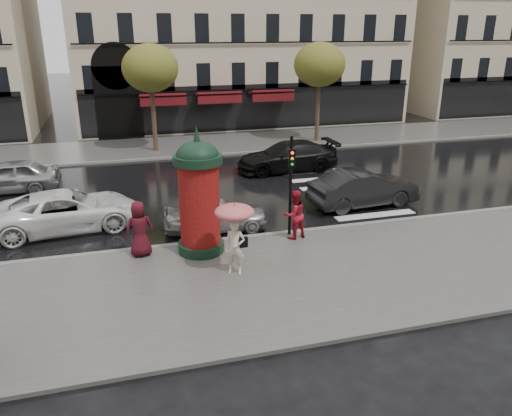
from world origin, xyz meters
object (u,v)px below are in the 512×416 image
object	(u,v)px
car_silver	(216,214)
car_darkgrey	(363,188)
car_black	(287,156)
woman_umbrella	(235,228)
car_white	(68,211)
morris_column	(199,194)
woman_red	(294,214)
traffic_light	(291,177)
man_burgundy	(140,229)
car_far_silver	(9,177)

from	to	relation	value
car_silver	car_darkgrey	world-z (taller)	car_darkgrey
car_darkgrey	car_black	bearing A→B (deg)	7.19
woman_umbrella	car_white	size ratio (longest dim) A/B	0.43
morris_column	car_white	size ratio (longest dim) A/B	0.79
woman_umbrella	woman_red	size ratio (longest dim) A/B	1.28
traffic_light	woman_red	bearing A→B (deg)	-80.94
car_white	car_darkgrey	bearing A→B (deg)	-99.60
man_burgundy	morris_column	bearing A→B (deg)	169.22
car_silver	car_white	bearing A→B (deg)	76.28
car_darkgrey	morris_column	bearing A→B (deg)	106.37
woman_red	man_burgundy	bearing A→B (deg)	-16.02
woman_umbrella	car_black	bearing A→B (deg)	63.51
man_burgundy	car_darkgrey	bearing A→B (deg)	-168.83
car_silver	car_white	distance (m)	5.81
woman_umbrella	car_black	size ratio (longest dim) A/B	0.43
car_white	car_far_silver	bearing A→B (deg)	21.46
car_silver	car_black	distance (m)	9.24
car_darkgrey	car_black	size ratio (longest dim) A/B	0.88
car_far_silver	car_black	bearing A→B (deg)	90.17
car_darkgrey	traffic_light	bearing A→B (deg)	115.20
car_darkgrey	car_silver	bearing A→B (deg)	93.68
woman_umbrella	car_black	distance (m)	12.74
man_burgundy	car_far_silver	size ratio (longest dim) A/B	0.42
car_silver	car_black	xyz separation A→B (m)	(5.51, 7.42, 0.12)
traffic_light	car_far_silver	xyz separation A→B (m)	(-11.19, 8.87, -1.62)
traffic_light	car_white	world-z (taller)	traffic_light
car_white	car_black	distance (m)	12.48
woman_red	man_burgundy	size ratio (longest dim) A/B	0.95
woman_umbrella	woman_red	bearing A→B (deg)	37.99
man_burgundy	traffic_light	size ratio (longest dim) A/B	0.52
car_darkgrey	car_black	distance (m)	6.51
man_burgundy	car_silver	bearing A→B (deg)	-153.83
woman_red	car_white	xyz separation A→B (m)	(-8.17, 3.47, -0.27)
man_burgundy	traffic_light	bearing A→B (deg)	178.43
car_darkgrey	car_far_silver	distance (m)	16.77
woman_umbrella	car_darkgrey	distance (m)	8.70
car_black	man_burgundy	bearing A→B (deg)	-43.53
man_burgundy	car_white	bearing A→B (deg)	-58.28
car_far_silver	woman_umbrella	bearing A→B (deg)	36.82
traffic_light	car_black	world-z (taller)	traffic_light
woman_umbrella	car_black	world-z (taller)	woman_umbrella
traffic_light	car_silver	distance (m)	3.42
car_far_silver	traffic_light	bearing A→B (deg)	51.68
car_black	car_far_silver	world-z (taller)	car_black
woman_red	woman_umbrella	bearing A→B (deg)	21.96
man_burgundy	car_white	xyz separation A→B (m)	(-2.59, 3.47, -0.32)
car_silver	woman_umbrella	bearing A→B (deg)	-179.27
man_burgundy	traffic_light	xyz separation A→B (m)	(5.53, 0.33, 1.31)
woman_red	car_far_silver	size ratio (longest dim) A/B	0.40
woman_red	car_far_silver	world-z (taller)	woman_red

